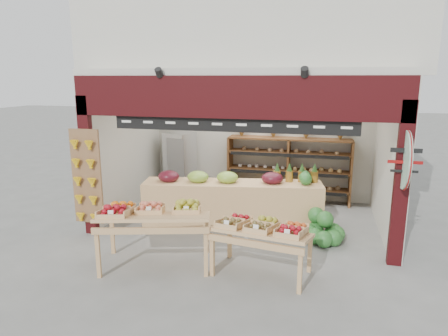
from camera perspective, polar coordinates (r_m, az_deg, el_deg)
The scene contains 11 objects.
ground at distance 8.25m, azimuth 2.49°, elevation -8.29°, with size 60.00×60.00×0.00m, color slate.
shop_structure at distance 9.33m, azimuth 4.87°, elevation 18.63°, with size 6.36×5.12×5.40m.
banana_board at distance 7.89m, azimuth -19.11°, elevation -1.49°, with size 0.60×0.15×1.80m.
gift_sign at distance 6.62m, azimuth 24.45°, elevation 1.05°, with size 0.04×0.93×0.92m.
back_shelving at distance 9.71m, azimuth 9.23°, elevation 1.56°, with size 2.95×0.48×1.83m.
refrigerator at distance 10.29m, azimuth -6.28°, elevation 0.60°, with size 0.63×0.63×1.61m, color silver.
cardboard_stack at distance 8.86m, azimuth -7.98°, elevation -5.13°, with size 1.04×0.77×0.70m.
mid_counter at distance 8.17m, azimuth 1.10°, elevation -4.82°, with size 3.67×1.31×1.12m.
display_table_left at distance 6.53m, azimuth -10.79°, elevation -6.44°, with size 1.93×1.40×1.09m.
display_table_right at distance 6.11m, azimuth 5.47°, elevation -8.65°, with size 1.57×1.02×0.95m.
watermelon_pile at distance 7.66m, azimuth 13.96°, elevation -8.64°, with size 0.81×0.77×0.59m.
Camera 1 is at (1.54, -7.54, 2.97)m, focal length 32.00 mm.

